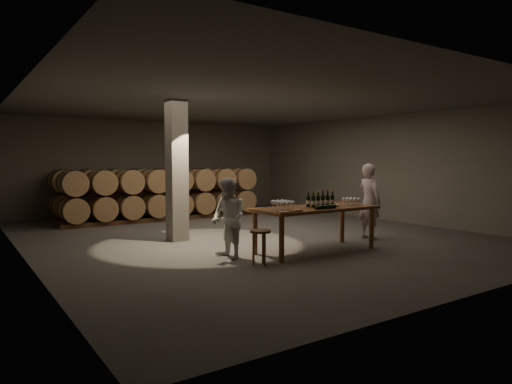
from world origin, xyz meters
TOP-DOWN VIEW (x-y plane):
  - room at (-1.80, 0.20)m, footprint 12.00×12.00m
  - tasting_table at (0.00, -2.50)m, footprint 2.60×1.10m
  - barrel_stack_back at (-0.57, 5.20)m, footprint 6.26×0.95m
  - barrel_stack_front at (-0.57, 3.80)m, footprint 6.26×0.95m
  - bottle_cluster at (0.14, -2.50)m, footprint 0.60×0.23m
  - lying_bottles at (-0.06, -2.87)m, footprint 0.60×0.08m
  - glass_cluster_left at (-0.88, -2.58)m, footprint 0.31×0.42m
  - glass_cluster_right at (0.88, -2.63)m, footprint 0.30×0.30m
  - plate at (0.50, -2.50)m, footprint 0.26×0.26m
  - notebook_near at (-0.85, -2.88)m, footprint 0.29×0.25m
  - notebook_corner at (-1.13, -2.92)m, footprint 0.26×0.30m
  - pen at (-0.76, -2.91)m, footprint 0.13×0.01m
  - stool at (-1.61, -2.88)m, footprint 0.37×0.37m
  - person_man at (2.00, -2.12)m, footprint 0.45×0.66m
  - person_woman at (-1.81, -2.12)m, footprint 0.62×0.77m

SIDE VIEW (x-z plane):
  - stool at x=-1.61m, z-range 0.20..0.81m
  - person_woman at x=-1.81m, z-range 0.00..1.52m
  - tasting_table at x=0.00m, z-range 0.35..1.25m
  - barrel_stack_back at x=-0.57m, z-range 0.04..1.61m
  - barrel_stack_front at x=-0.57m, z-range 0.04..1.61m
  - person_man at x=2.00m, z-range 0.00..1.76m
  - pen at x=-0.76m, z-range 0.90..0.91m
  - plate at x=0.50m, z-range 0.90..0.92m
  - notebook_corner at x=-1.13m, z-range 0.90..0.92m
  - notebook_near at x=-0.85m, z-range 0.90..0.93m
  - lying_bottles at x=-0.06m, z-range 0.90..0.98m
  - glass_cluster_right at x=0.88m, z-range 0.94..1.10m
  - bottle_cluster at x=0.14m, z-range 0.85..1.18m
  - glass_cluster_left at x=-0.88m, z-range 0.94..1.13m
  - room at x=-1.80m, z-range -4.40..7.60m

